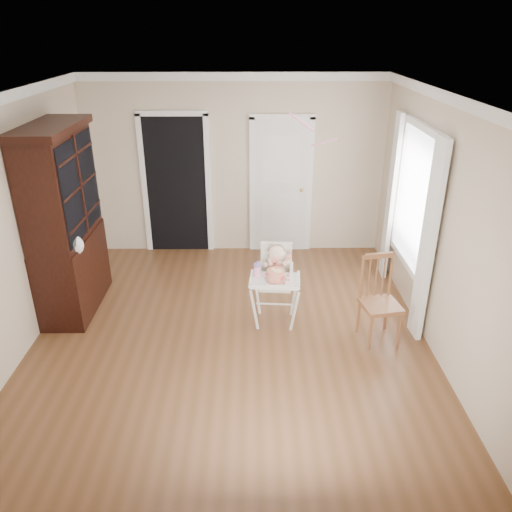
{
  "coord_description": "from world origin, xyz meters",
  "views": [
    {
      "loc": [
        0.25,
        -4.89,
        3.3
      ],
      "look_at": [
        0.3,
        0.2,
        0.93
      ],
      "focal_mm": 35.0,
      "sensor_mm": 36.0,
      "label": 1
    }
  ],
  "objects_px": {
    "cake": "(276,275)",
    "dining_chair": "(380,302)",
    "sippy_cup": "(257,269)",
    "high_chair": "(275,277)",
    "china_cabinet": "(65,222)"
  },
  "relations": [
    {
      "from": "cake",
      "to": "high_chair",
      "type": "bearing_deg",
      "value": 88.31
    },
    {
      "from": "sippy_cup",
      "to": "dining_chair",
      "type": "relative_size",
      "value": 0.2
    },
    {
      "from": "cake",
      "to": "dining_chair",
      "type": "xyz_separation_m",
      "value": [
        1.17,
        -0.11,
        -0.29
      ]
    },
    {
      "from": "cake",
      "to": "dining_chair",
      "type": "distance_m",
      "value": 1.21
    },
    {
      "from": "dining_chair",
      "to": "high_chair",
      "type": "bearing_deg",
      "value": 153.38
    },
    {
      "from": "china_cabinet",
      "to": "cake",
      "type": "bearing_deg",
      "value": -14.19
    },
    {
      "from": "cake",
      "to": "china_cabinet",
      "type": "bearing_deg",
      "value": 165.81
    },
    {
      "from": "cake",
      "to": "sippy_cup",
      "type": "xyz_separation_m",
      "value": [
        -0.21,
        0.1,
        0.02
      ]
    },
    {
      "from": "sippy_cup",
      "to": "high_chair",
      "type": "bearing_deg",
      "value": 30.93
    },
    {
      "from": "high_chair",
      "to": "china_cabinet",
      "type": "relative_size",
      "value": 0.43
    },
    {
      "from": "cake",
      "to": "sippy_cup",
      "type": "bearing_deg",
      "value": 155.46
    },
    {
      "from": "high_chair",
      "to": "cake",
      "type": "xyz_separation_m",
      "value": [
        -0.01,
        -0.23,
        0.14
      ]
    },
    {
      "from": "sippy_cup",
      "to": "dining_chair",
      "type": "bearing_deg",
      "value": -8.48
    },
    {
      "from": "sippy_cup",
      "to": "china_cabinet",
      "type": "height_order",
      "value": "china_cabinet"
    },
    {
      "from": "high_chair",
      "to": "dining_chair",
      "type": "relative_size",
      "value": 1.0
    }
  ]
}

